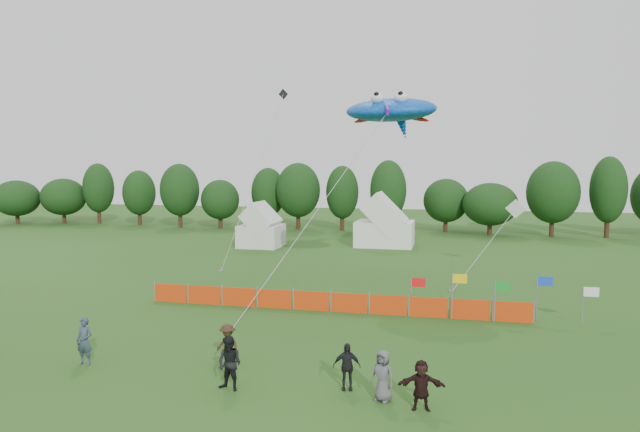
% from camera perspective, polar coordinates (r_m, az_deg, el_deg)
% --- Properties ---
extents(ground, '(160.00, 160.00, 0.00)m').
position_cam_1_polar(ground, '(21.64, -3.71, -15.25)').
color(ground, '#234C16').
rests_on(ground, ground).
extents(treeline, '(104.57, 8.78, 8.36)m').
position_cam_1_polar(treeline, '(64.59, 9.21, 2.03)').
color(treeline, '#382314').
rests_on(treeline, ground).
extents(tent_left, '(3.79, 3.79, 3.34)m').
position_cam_1_polar(tent_left, '(53.07, -5.90, -1.28)').
color(tent_left, silver).
rests_on(tent_left, ground).
extents(tent_right, '(5.40, 4.32, 3.81)m').
position_cam_1_polar(tent_right, '(53.65, 6.50, -0.96)').
color(tent_right, white).
rests_on(tent_right, ground).
extents(barrier_fence, '(19.90, 0.06, 1.00)m').
position_cam_1_polar(barrier_fence, '(29.73, 0.99, -8.58)').
color(barrier_fence, red).
rests_on(barrier_fence, ground).
extents(flag_row, '(8.73, 0.77, 2.27)m').
position_cam_1_polar(flag_row, '(29.10, 17.32, -7.31)').
color(flag_row, gray).
rests_on(flag_row, ground).
extents(spectator_a, '(0.67, 0.45, 1.81)m').
position_cam_1_polar(spectator_a, '(23.75, -22.49, -11.48)').
color(spectator_a, '#2E3D4E').
rests_on(spectator_a, ground).
extents(spectator_b, '(1.03, 0.88, 1.83)m').
position_cam_1_polar(spectator_b, '(19.89, -9.03, -14.37)').
color(spectator_b, black).
rests_on(spectator_b, ground).
extents(spectator_c, '(1.20, 0.96, 1.62)m').
position_cam_1_polar(spectator_c, '(22.13, -9.22, -12.64)').
color(spectator_c, '#332214').
rests_on(spectator_c, ground).
extents(spectator_d, '(0.99, 0.56, 1.59)m').
position_cam_1_polar(spectator_d, '(19.78, 2.69, -14.78)').
color(spectator_d, black).
rests_on(spectator_d, ground).
extents(spectator_e, '(0.95, 0.81, 1.65)m').
position_cam_1_polar(spectator_e, '(18.99, 6.29, -15.58)').
color(spectator_e, '#515157').
rests_on(spectator_e, ground).
extents(spectator_f, '(1.49, 0.62, 1.56)m').
position_cam_1_polar(spectator_f, '(18.54, 10.09, -16.31)').
color(spectator_f, black).
rests_on(spectator_f, ground).
extents(stingray_kite, '(9.23, 18.59, 11.85)m').
position_cam_1_polar(stingray_kite, '(35.53, 7.22, 10.37)').
color(stingray_kite, blue).
rests_on(stingray_kite, ground).
extents(small_kite_white, '(5.09, 7.42, 5.23)m').
position_cam_1_polar(small_kite_white, '(40.21, 17.78, -0.94)').
color(small_kite_white, white).
rests_on(small_kite_white, ground).
extents(small_kite_dark, '(2.69, 8.89, 13.88)m').
position_cam_1_polar(small_kite_dark, '(44.95, -6.03, 5.52)').
color(small_kite_dark, black).
rests_on(small_kite_dark, ground).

